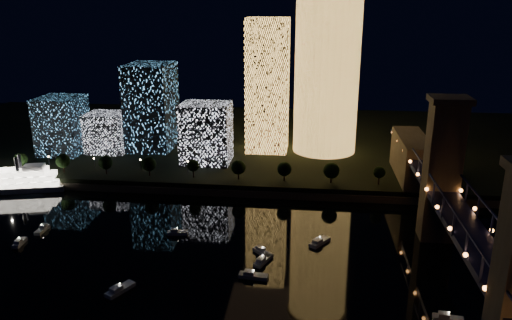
# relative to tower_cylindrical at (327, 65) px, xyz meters

# --- Properties ---
(ground) EXTENTS (520.00, 520.00, 0.00)m
(ground) POSITION_rel_tower_cylindrical_xyz_m (-27.74, -136.67, -48.85)
(ground) COLOR black
(ground) RESTS_ON ground
(far_bank) EXTENTS (420.00, 160.00, 5.00)m
(far_bank) POSITION_rel_tower_cylindrical_xyz_m (-27.74, 23.33, -46.35)
(far_bank) COLOR black
(far_bank) RESTS_ON ground
(seawall) EXTENTS (420.00, 6.00, 3.00)m
(seawall) POSITION_rel_tower_cylindrical_xyz_m (-27.74, -54.67, -47.35)
(seawall) COLOR #6B5E4C
(seawall) RESTS_ON ground
(tower_cylindrical) EXTENTS (34.00, 34.00, 87.46)m
(tower_cylindrical) POSITION_rel_tower_cylindrical_xyz_m (0.00, 0.00, 0.00)
(tower_cylindrical) COLOR #FFB751
(tower_cylindrical) RESTS_ON far_bank
(tower_rectangular) EXTENTS (20.93, 20.93, 66.61)m
(tower_rectangular) POSITION_rel_tower_cylindrical_xyz_m (-29.43, -1.20, -10.55)
(tower_rectangular) COLOR #FFB751
(tower_rectangular) RESTS_ON far_bank
(midrise_blocks) EXTENTS (97.54, 45.35, 43.90)m
(midrise_blocks) POSITION_rel_tower_cylindrical_xyz_m (-94.41, -12.45, -26.62)
(midrise_blocks) COLOR white
(midrise_blocks) RESTS_ON far_bank
(truss_bridge) EXTENTS (13.00, 266.00, 50.00)m
(truss_bridge) POSITION_rel_tower_cylindrical_xyz_m (37.26, -132.95, -32.61)
(truss_bridge) COLOR navy
(truss_bridge) RESTS_ON ground
(riverboat) EXTENTS (54.30, 23.48, 16.07)m
(riverboat) POSITION_rel_tower_cylindrical_xyz_m (-140.88, -61.21, -44.73)
(riverboat) COLOR silver
(riverboat) RESTS_ON ground
(motorboats) EXTENTS (139.94, 68.20, 2.78)m
(motorboats) POSITION_rel_tower_cylindrical_xyz_m (-39.88, -124.10, -48.04)
(motorboats) COLOR silver
(motorboats) RESTS_ON ground
(esplanade_trees) EXTENTS (165.58, 6.96, 8.98)m
(esplanade_trees) POSITION_rel_tower_cylindrical_xyz_m (-59.07, -48.67, -38.38)
(esplanade_trees) COLOR black
(esplanade_trees) RESTS_ON far_bank
(street_lamps) EXTENTS (132.70, 0.70, 5.65)m
(street_lamps) POSITION_rel_tower_cylindrical_xyz_m (-61.74, -42.67, -39.83)
(street_lamps) COLOR black
(street_lamps) RESTS_ON far_bank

